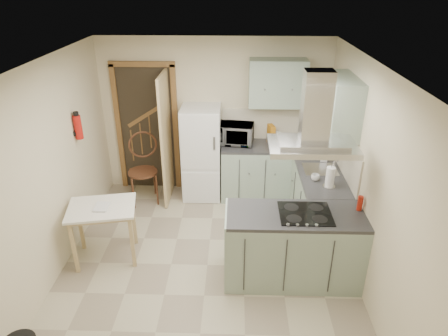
{
  "coord_description": "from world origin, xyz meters",
  "views": [
    {
      "loc": [
        0.33,
        -3.99,
        3.32
      ],
      "look_at": [
        0.2,
        0.45,
        1.15
      ],
      "focal_mm": 32.0,
      "sensor_mm": 36.0,
      "label": 1
    }
  ],
  "objects_px": {
    "peninsula": "(293,246)",
    "bentwood_chair": "(143,172)",
    "fridge": "(202,153)",
    "extractor_hood": "(312,146)",
    "drop_leaf_table": "(105,232)",
    "microwave": "(235,134)"
  },
  "relations": [
    {
      "from": "peninsula",
      "to": "bentwood_chair",
      "type": "distance_m",
      "value": 2.76
    },
    {
      "from": "peninsula",
      "to": "bentwood_chair",
      "type": "xyz_separation_m",
      "value": [
        -2.14,
        1.74,
        0.06
      ]
    },
    {
      "from": "fridge",
      "to": "extractor_hood",
      "type": "height_order",
      "value": "extractor_hood"
    },
    {
      "from": "drop_leaf_table",
      "to": "bentwood_chair",
      "type": "bearing_deg",
      "value": 71.87
    },
    {
      "from": "extractor_hood",
      "to": "drop_leaf_table",
      "type": "relative_size",
      "value": 1.12
    },
    {
      "from": "fridge",
      "to": "peninsula",
      "type": "relative_size",
      "value": 0.97
    },
    {
      "from": "peninsula",
      "to": "extractor_hood",
      "type": "relative_size",
      "value": 1.72
    },
    {
      "from": "fridge",
      "to": "peninsula",
      "type": "bearing_deg",
      "value": -58.26
    },
    {
      "from": "drop_leaf_table",
      "to": "fridge",
      "type": "bearing_deg",
      "value": 45.78
    },
    {
      "from": "peninsula",
      "to": "drop_leaf_table",
      "type": "bearing_deg",
      "value": 172.39
    },
    {
      "from": "bentwood_chair",
      "to": "microwave",
      "type": "bearing_deg",
      "value": -5.12
    },
    {
      "from": "drop_leaf_table",
      "to": "microwave",
      "type": "distance_m",
      "value": 2.47
    },
    {
      "from": "drop_leaf_table",
      "to": "extractor_hood",
      "type": "bearing_deg",
      "value": -18.27
    },
    {
      "from": "peninsula",
      "to": "extractor_hood",
      "type": "height_order",
      "value": "extractor_hood"
    },
    {
      "from": "extractor_hood",
      "to": "microwave",
      "type": "bearing_deg",
      "value": 111.36
    },
    {
      "from": "bentwood_chair",
      "to": "microwave",
      "type": "xyz_separation_m",
      "value": [
        1.44,
        0.31,
        0.54
      ]
    },
    {
      "from": "fridge",
      "to": "bentwood_chair",
      "type": "xyz_separation_m",
      "value": [
        -0.91,
        -0.24,
        -0.24
      ]
    },
    {
      "from": "peninsula",
      "to": "drop_leaf_table",
      "type": "xyz_separation_m",
      "value": [
        -2.32,
        0.31,
        -0.07
      ]
    },
    {
      "from": "bentwood_chair",
      "to": "microwave",
      "type": "relative_size",
      "value": 1.81
    },
    {
      "from": "drop_leaf_table",
      "to": "bentwood_chair",
      "type": "distance_m",
      "value": 1.45
    },
    {
      "from": "fridge",
      "to": "microwave",
      "type": "height_order",
      "value": "fridge"
    },
    {
      "from": "drop_leaf_table",
      "to": "microwave",
      "type": "xyz_separation_m",
      "value": [
        1.62,
        1.74,
        0.68
      ]
    }
  ]
}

